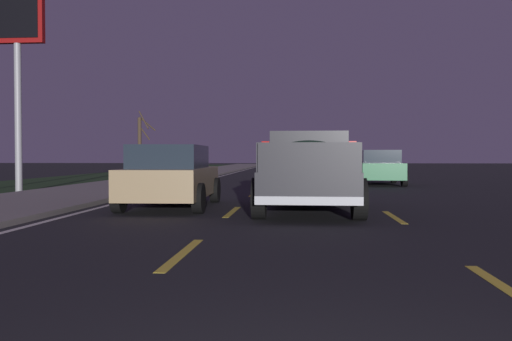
{
  "coord_description": "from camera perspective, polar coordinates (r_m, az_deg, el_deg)",
  "views": [
    {
      "loc": [
        -2.45,
        0.24,
        1.27
      ],
      "look_at": [
        9.74,
        1.17,
        0.96
      ],
      "focal_mm": 38.97,
      "sensor_mm": 36.0,
      "label": 1
    }
  ],
  "objects": [
    {
      "name": "sedan_tan",
      "position": [
        13.92,
        -8.69,
        -0.55
      ],
      "size": [
        4.45,
        2.1,
        1.54
      ],
      "color": "#9E845B",
      "rests_on": "ground"
    },
    {
      "name": "sedan_green",
      "position": [
        25.35,
        12.46,
        0.34
      ],
      "size": [
        4.43,
        2.08,
        1.54
      ],
      "color": "#14592D",
      "rests_on": "ground"
    },
    {
      "name": "sidewalk_shoulder",
      "position": [
        30.34,
        -9.36,
        -0.83
      ],
      "size": [
        108.0,
        4.0,
        0.12
      ],
      "primitive_type": "cube",
      "color": "gray",
      "rests_on": "ground"
    },
    {
      "name": "bare_tree_far",
      "position": [
        41.81,
        -11.79,
        2.77
      ],
      "size": [
        1.63,
        1.12,
        4.62
      ],
      "color": "#423323",
      "rests_on": "ground"
    },
    {
      "name": "lane_markings",
      "position": [
        32.33,
        -0.67,
        -0.77
      ],
      "size": [
        108.0,
        7.04,
        0.01
      ],
      "color": "yellow",
      "rests_on": "ground"
    },
    {
      "name": "pickup_truck",
      "position": [
        13.0,
        5.44,
        0.18
      ],
      "size": [
        5.46,
        2.35,
        1.87
      ],
      "color": "#232328",
      "rests_on": "ground"
    },
    {
      "name": "gas_price_sign",
      "position": [
        21.48,
        -23.32,
        12.92
      ],
      "size": [
        0.27,
        1.9,
        7.39
      ],
      "color": "#99999E",
      "rests_on": "ground"
    },
    {
      "name": "grass_verge",
      "position": [
        31.9,
        -18.12,
        -0.88
      ],
      "size": [
        108.0,
        6.0,
        0.01
      ],
      "primitive_type": "cube",
      "color": "#1E3819",
      "rests_on": "ground"
    },
    {
      "name": "sedan_white",
      "position": [
        36.42,
        10.02,
        0.69
      ],
      "size": [
        4.42,
        2.05,
        1.54
      ],
      "color": "silver",
      "rests_on": "ground"
    },
    {
      "name": "ground",
      "position": [
        29.48,
        4.85,
        -1.0
      ],
      "size": [
        144.0,
        144.0,
        0.0
      ],
      "primitive_type": "plane",
      "color": "black"
    }
  ]
}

